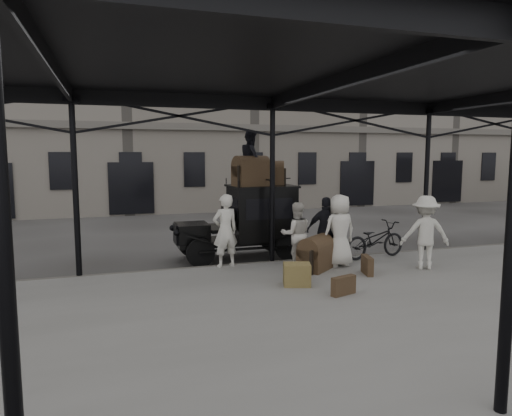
{
  "coord_description": "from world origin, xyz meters",
  "views": [
    {
      "loc": [
        -4.2,
        -9.66,
        3.1
      ],
      "look_at": [
        -0.59,
        1.6,
        1.7
      ],
      "focal_mm": 32.0,
      "sensor_mm": 36.0,
      "label": 1
    }
  ],
  "objects": [
    {
      "name": "steamer_trunk_platform",
      "position": [
        0.75,
        0.79,
        0.52
      ],
      "size": [
        1.16,
        1.11,
        0.73
      ],
      "primitive_type": null,
      "rotation": [
        0.0,
        0.0,
        0.69
      ],
      "color": "#4C3A23",
      "rests_on": "platform"
    },
    {
      "name": "porter_centre",
      "position": [
        1.5,
        0.94,
        1.1
      ],
      "size": [
        0.99,
        0.7,
        1.91
      ],
      "primitive_type": "imported",
      "rotation": [
        0.0,
        0.0,
        3.24
      ],
      "color": "silver",
      "rests_on": "platform"
    },
    {
      "name": "steamer_trunk_roof_far",
      "position": [
        0.44,
        3.4,
        2.48
      ],
      "size": [
        0.93,
        0.73,
        0.6
      ],
      "primitive_type": null,
      "rotation": [
        0.0,
        0.0,
        -0.33
      ],
      "color": "#4C3A23",
      "rests_on": "taxi"
    },
    {
      "name": "platform",
      "position": [
        0.0,
        -2.0,
        0.07
      ],
      "size": [
        28.0,
        8.0,
        0.15
      ],
      "primitive_type": "cube",
      "color": "slate",
      "rests_on": "ground"
    },
    {
      "name": "canopy",
      "position": [
        0.0,
        -1.72,
        4.6
      ],
      "size": [
        22.5,
        9.0,
        4.74
      ],
      "color": "black",
      "rests_on": "ground"
    },
    {
      "name": "porter_official",
      "position": [
        1.32,
        1.33,
        1.05
      ],
      "size": [
        1.14,
        0.75,
        1.81
      ],
      "primitive_type": "imported",
      "rotation": [
        0.0,
        0.0,
        2.82
      ],
      "color": "black",
      "rests_on": "platform"
    },
    {
      "name": "bicycle",
      "position": [
        2.92,
        1.47,
        0.68
      ],
      "size": [
        2.09,
        0.98,
        1.05
      ],
      "primitive_type": "imported",
      "rotation": [
        0.0,
        0.0,
        1.72
      ],
      "color": "black",
      "rests_on": "platform"
    },
    {
      "name": "suitcase_upright",
      "position": [
        1.77,
        -0.02,
        0.38
      ],
      "size": [
        0.3,
        0.62,
        0.45
      ],
      "primitive_type": "cube",
      "rotation": [
        0.0,
        0.0,
        -0.26
      ],
      "color": "#4C3A23",
      "rests_on": "platform"
    },
    {
      "name": "suitcase_flat",
      "position": [
        0.4,
        -1.33,
        0.35
      ],
      "size": [
        0.62,
        0.32,
        0.4
      ],
      "primitive_type": "cube",
      "rotation": [
        0.0,
        0.0,
        0.3
      ],
      "color": "#4C3A23",
      "rests_on": "platform"
    },
    {
      "name": "porter_left",
      "position": [
        -1.38,
        1.8,
        1.11
      ],
      "size": [
        0.78,
        0.59,
        1.92
      ],
      "primitive_type": "imported",
      "rotation": [
        0.0,
        0.0,
        3.34
      ],
      "color": "silver",
      "rests_on": "platform"
    },
    {
      "name": "building_frontage",
      "position": [
        0.0,
        18.0,
        7.0
      ],
      "size": [
        64.0,
        8.0,
        14.0
      ],
      "primitive_type": "cube",
      "color": "slate",
      "rests_on": "ground"
    },
    {
      "name": "porter_roof",
      "position": [
        -0.26,
        3.1,
        2.98
      ],
      "size": [
        0.75,
        0.88,
        1.6
      ],
      "primitive_type": "imported",
      "rotation": [
        0.0,
        0.0,
        1.37
      ],
      "color": "black",
      "rests_on": "taxi"
    },
    {
      "name": "ground",
      "position": [
        0.0,
        0.0,
        0.0
      ],
      "size": [
        120.0,
        120.0,
        0.0
      ],
      "primitive_type": "plane",
      "color": "#383533",
      "rests_on": "ground"
    },
    {
      "name": "porter_midleft",
      "position": [
        0.43,
        1.32,
        1.0
      ],
      "size": [
        0.93,
        0.78,
        1.69
      ],
      "primitive_type": "imported",
      "rotation": [
        0.0,
        0.0,
        2.96
      ],
      "color": "beige",
      "rests_on": "platform"
    },
    {
      "name": "wicker_hamper",
      "position": [
        -0.26,
        -0.39,
        0.4
      ],
      "size": [
        0.71,
        0.61,
        0.5
      ],
      "primitive_type": "cube",
      "rotation": [
        0.0,
        0.0,
        -0.31
      ],
      "color": "olive",
      "rests_on": "platform"
    },
    {
      "name": "taxi",
      "position": [
        -0.23,
        3.2,
        1.2
      ],
      "size": [
        3.65,
        1.55,
        2.18
      ],
      "color": "black",
      "rests_on": "ground"
    },
    {
      "name": "porter_right",
      "position": [
        3.46,
        0.01,
        1.1
      ],
      "size": [
        1.4,
        1.11,
        1.9
      ],
      "primitive_type": "imported",
      "rotation": [
        0.0,
        0.0,
        2.76
      ],
      "color": "beige",
      "rests_on": "platform"
    },
    {
      "name": "steamer_trunk_roof_near",
      "position": [
        -0.31,
        2.95,
        2.54
      ],
      "size": [
        1.12,
        0.84,
        0.73
      ],
      "primitive_type": null,
      "rotation": [
        0.0,
        0.0,
        0.26
      ],
      "color": "#4C3A23",
      "rests_on": "taxi"
    }
  ]
}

